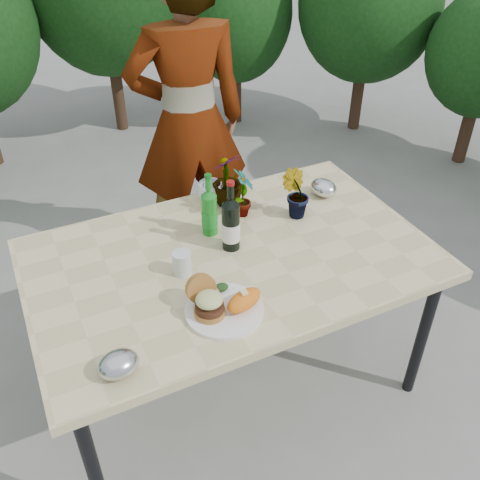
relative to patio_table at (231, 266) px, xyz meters
name	(u,v)px	position (x,y,z in m)	size (l,w,h in m)	color
ground	(233,377)	(0.00, 0.00, -0.69)	(80.00, 80.00, 0.00)	slate
patio_table	(231,266)	(0.00, 0.00, 0.00)	(1.60, 1.00, 0.75)	beige
shrub_hedge	(149,48)	(0.19, 1.54, 0.43)	(6.89, 5.08, 2.22)	#382316
dinner_plate	(224,310)	(-0.16, -0.28, 0.06)	(0.28, 0.28, 0.01)	white
burger_stack	(207,301)	(-0.21, -0.26, 0.12)	(0.11, 0.16, 0.11)	#B7722D
sweet_potato	(244,300)	(-0.09, -0.30, 0.10)	(0.15, 0.08, 0.06)	orange
grilled_veg	(218,289)	(-0.14, -0.19, 0.09)	(0.08, 0.05, 0.03)	olive
wine_bottle	(231,224)	(0.02, 0.05, 0.17)	(0.07, 0.07, 0.31)	black
sparkling_water	(209,212)	(-0.01, 0.18, 0.16)	(0.07, 0.07, 0.28)	#17821F
plastic_cup	(182,263)	(-0.21, -0.02, 0.10)	(0.07, 0.07, 0.10)	silver
seedling_left	(243,193)	(0.17, 0.24, 0.17)	(0.12, 0.08, 0.23)	#1E561D
seedling_mid	(295,194)	(0.37, 0.14, 0.17)	(0.12, 0.10, 0.22)	#296021
seedling_right	(228,180)	(0.15, 0.36, 0.18)	(0.14, 0.14, 0.25)	#1F501B
blue_bowl	(210,192)	(0.09, 0.42, 0.10)	(0.12, 0.12, 0.09)	white
foil_packet_left	(118,364)	(-0.56, -0.39, 0.10)	(0.13, 0.11, 0.08)	#B2B4BA
foil_packet_right	(323,188)	(0.58, 0.23, 0.10)	(0.13, 0.11, 0.08)	silver
person	(189,123)	(0.21, 0.98, 0.19)	(0.64, 0.42, 1.76)	#8A6245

